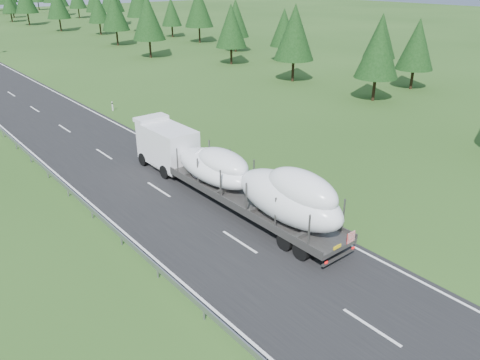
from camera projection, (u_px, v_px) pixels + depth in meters
ground at (240, 242)px, 26.57m from camera, size 400.00×400.00×0.00m
boat_truck at (234, 174)px, 29.77m from camera, size 3.00×19.82×4.36m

